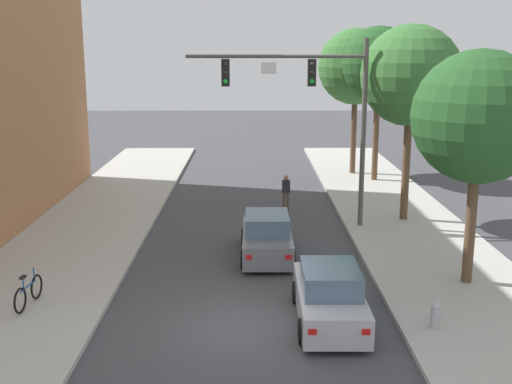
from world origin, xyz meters
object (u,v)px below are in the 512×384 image
at_px(street_tree_farthest, 356,67).
at_px(bicycle_leaning, 28,293).
at_px(traffic_signal_mast, 313,97).
at_px(car_lead_grey, 267,237).
at_px(street_tree_second, 411,76).
at_px(car_following_silver, 330,297).
at_px(pedestrian_crossing_road, 286,191).
at_px(street_tree_nearest, 479,117).
at_px(fire_hydrant, 435,315).
at_px(street_tree_third, 379,64).

bearing_deg(street_tree_farthest, bicycle_leaning, -122.07).
bearing_deg(traffic_signal_mast, street_tree_farthest, 72.77).
height_order(traffic_signal_mast, bicycle_leaning, traffic_signal_mast).
bearing_deg(car_lead_grey, street_tree_farthest, 70.06).
xyz_separation_m(car_lead_grey, street_tree_second, (5.95, 4.55, 5.43)).
distance_m(car_following_silver, street_tree_farthest, 21.38).
distance_m(pedestrian_crossing_road, street_tree_second, 7.48).
bearing_deg(bicycle_leaning, street_tree_nearest, 7.82).
xyz_separation_m(pedestrian_crossing_road, street_tree_nearest, (5.12, -9.54, 4.36)).
xyz_separation_m(pedestrian_crossing_road, fire_hydrant, (3.17, -12.89, -0.41)).
relative_size(car_lead_grey, car_following_silver, 1.00).
xyz_separation_m(traffic_signal_mast, street_tree_second, (4.05, 0.95, 0.79)).
relative_size(bicycle_leaning, street_tree_third, 0.21).
xyz_separation_m(fire_hydrant, street_tree_farthest, (1.16, 21.04, 5.72)).
relative_size(street_tree_third, street_tree_farthest, 1.01).
bearing_deg(street_tree_third, bicycle_leaning, -126.84).
distance_m(fire_hydrant, street_tree_third, 20.06).
bearing_deg(car_lead_grey, car_following_silver, -74.30).
height_order(car_following_silver, bicycle_leaning, car_following_silver).
height_order(pedestrian_crossing_road, fire_hydrant, pedestrian_crossing_road).
bearing_deg(street_tree_farthest, car_lead_grey, -109.94).
xyz_separation_m(fire_hydrant, street_tree_second, (1.74, 10.80, 5.65)).
xyz_separation_m(street_tree_third, street_tree_farthest, (-0.90, 1.99, -0.20)).
xyz_separation_m(traffic_signal_mast, fire_hydrant, (2.31, -9.86, -4.86)).
height_order(traffic_signal_mast, car_lead_grey, traffic_signal_mast).
height_order(fire_hydrant, street_tree_second, street_tree_second).
relative_size(street_tree_nearest, street_tree_farthest, 0.86).
xyz_separation_m(street_tree_second, street_tree_third, (0.32, 8.25, 0.27)).
distance_m(bicycle_leaning, fire_hydrant, 11.16).
bearing_deg(street_tree_third, fire_hydrant, -96.15).
xyz_separation_m(car_lead_grey, pedestrian_crossing_road, (1.04, 6.63, 0.19)).
height_order(street_tree_second, street_tree_third, street_tree_third).
height_order(pedestrian_crossing_road, bicycle_leaning, pedestrian_crossing_road).
bearing_deg(car_following_silver, pedestrian_crossing_road, 92.43).
height_order(car_following_silver, street_tree_farthest, street_tree_farthest).
height_order(car_lead_grey, bicycle_leaning, car_lead_grey).
height_order(pedestrian_crossing_road, street_tree_nearest, street_tree_nearest).
distance_m(pedestrian_crossing_road, street_tree_farthest, 10.65).
distance_m(traffic_signal_mast, street_tree_second, 4.23).
height_order(car_lead_grey, street_tree_third, street_tree_third).
xyz_separation_m(pedestrian_crossing_road, street_tree_farthest, (4.33, 8.16, 5.31)).
bearing_deg(pedestrian_crossing_road, street_tree_third, 49.74).
height_order(pedestrian_crossing_road, street_tree_farthest, street_tree_farthest).
bearing_deg(street_tree_nearest, pedestrian_crossing_road, 118.22).
bearing_deg(bicycle_leaning, street_tree_third, 53.16).
bearing_deg(street_tree_third, pedestrian_crossing_road, -130.26).
bearing_deg(pedestrian_crossing_road, street_tree_farthest, 62.05).
xyz_separation_m(street_tree_nearest, street_tree_third, (0.11, 15.71, 1.16)).
bearing_deg(pedestrian_crossing_road, street_tree_second, -22.97).
bearing_deg(car_lead_grey, street_tree_third, 63.93).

